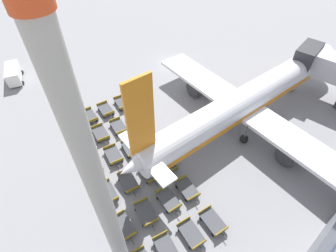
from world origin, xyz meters
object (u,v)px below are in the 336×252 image
Objects in this scene: baggage_dolly_row_mid_a_col_a at (89,116)px; baggage_dolly_row_far_col_c at (149,140)px; baggage_dolly_row_near_col_a at (71,122)px; baggage_dolly_row_mid_b_col_a at (106,110)px; baggage_dolly_row_mid_a_col_b at (101,133)px; baggage_dolly_row_mid_b_col_f at (191,234)px; baggage_dolly_row_near_col_c at (94,164)px; baggage_dolly_row_far_col_b at (135,120)px; baggage_dolly_row_near_col_b at (83,142)px; baggage_dolly_row_mid_a_col_f at (166,249)px; baggage_dolly_row_mid_b_col_d at (149,172)px; baggage_dolly_row_near_col_e at (124,226)px; baggage_dolly_row_mid_b_col_c at (131,148)px; baggage_dolly_row_mid_a_col_c at (113,155)px; baggage_dolly_row_mid_b_col_e at (168,200)px; baggage_dolly_row_far_col_a at (122,103)px; baggage_dolly_row_far_col_e at (187,189)px; airplane at (246,101)px; service_van at (13,74)px; baggage_dolly_row_mid_b_col_b at (119,127)px; baggage_dolly_row_near_col_d at (107,193)px; baggage_dolly_row_far_col_d at (167,163)px; baggage_dolly_row_mid_a_col_e at (146,213)px; baggage_dolly_row_mid_a_col_d at (128,182)px; baggage_dolly_row_far_col_f at (213,221)px; apron_light_mast at (105,210)px.

baggage_dolly_row_far_col_c is at bearing 20.90° from baggage_dolly_row_mid_a_col_a.
baggage_dolly_row_near_col_a and baggage_dolly_row_mid_b_col_a have the same top height.
baggage_dolly_row_mid_a_col_b is 1.00× the size of baggage_dolly_row_mid_b_col_f.
baggage_dolly_row_near_col_c is 8.01m from baggage_dolly_row_far_col_b.
baggage_dolly_row_near_col_b is 1.00× the size of baggage_dolly_row_mid_a_col_b.
baggage_dolly_row_mid_a_col_f is 1.00× the size of baggage_dolly_row_mid_b_col_d.
baggage_dolly_row_mid_b_col_c is (-7.08, 5.91, 0.00)m from baggage_dolly_row_near_col_e.
baggage_dolly_row_mid_a_col_c is at bearing 7.51° from baggage_dolly_row_near_col_a.
baggage_dolly_row_far_col_a is (-15.10, 4.96, 0.00)m from baggage_dolly_row_mid_b_col_e.
baggage_dolly_row_mid_b_col_c is 8.23m from baggage_dolly_row_far_col_e.
airplane reaches higher than baggage_dolly_row_near_col_a.
baggage_dolly_row_mid_b_col_d is 1.00× the size of baggage_dolly_row_mid_b_col_f.
baggage_dolly_row_near_col_e is (30.21, -0.98, -0.71)m from service_van.
service_van is at bearing -157.62° from baggage_dolly_row_far_col_b.
airplane is 19.41m from baggage_dolly_row_near_col_c.
baggage_dolly_row_near_col_a is at bearing -102.18° from baggage_dolly_row_mid_b_col_a.
airplane is 13.23m from baggage_dolly_row_far_col_e.
service_van reaches higher than baggage_dolly_row_mid_b_col_b.
baggage_dolly_row_mid_a_col_c is (3.86, -0.68, 0.00)m from baggage_dolly_row_mid_a_col_b.
baggage_dolly_row_mid_a_col_f is 20.16m from baggage_dolly_row_far_col_a.
airplane reaches higher than baggage_dolly_row_near_col_d.
baggage_dolly_row_mid_b_col_a is 12.04m from baggage_dolly_row_far_col_d.
baggage_dolly_row_mid_b_col_f is (4.21, 1.79, 0.00)m from baggage_dolly_row_mid_a_col_e.
baggage_dolly_row_mid_b_col_a is at bearing 158.97° from baggage_dolly_row_mid_a_col_d.
baggage_dolly_row_mid_b_col_f is 4.54m from baggage_dolly_row_far_col_e.
baggage_dolly_row_mid_b_col_f is at bearing -9.54° from baggage_dolly_row_mid_b_col_a.
baggage_dolly_row_mid_b_col_b is at bearing 147.89° from baggage_dolly_row_near_col_e.
baggage_dolly_row_near_col_d is at bearing -40.58° from baggage_dolly_row_mid_a_col_c.
baggage_dolly_row_mid_a_col_b is 4.66m from baggage_dolly_row_far_col_b.
baggage_dolly_row_near_col_c is at bearing -100.60° from baggage_dolly_row_far_col_c.
baggage_dolly_row_far_col_e is at bearing 40.53° from baggage_dolly_row_mid_a_col_d.
baggage_dolly_row_near_col_c is at bearing -160.19° from baggage_dolly_row_mid_a_col_d.
airplane is at bearing 116.98° from baggage_dolly_row_far_col_f.
baggage_dolly_row_far_col_d is 3.79m from baggage_dolly_row_far_col_e.
baggage_dolly_row_mid_a_col_d is at bearing 148.83° from apron_light_mast.
baggage_dolly_row_mid_b_col_d is at bearing -21.09° from baggage_dolly_row_far_col_a.
baggage_dolly_row_mid_a_col_c is at bearing -168.52° from baggage_dolly_row_far_col_f.
baggage_dolly_row_near_col_e and baggage_dolly_row_mid_a_col_b have the same top height.
baggage_dolly_row_mid_b_col_d is at bearing 171.13° from baggage_dolly_row_mid_b_col_e.
baggage_dolly_row_mid_a_col_f is (7.64, -1.46, 0.00)m from baggage_dolly_row_mid_a_col_d.
baggage_dolly_row_mid_b_col_d is 2.22m from baggage_dolly_row_far_col_d.
baggage_dolly_row_far_col_a is (0.65, 4.67, 0.00)m from baggage_dolly_row_mid_a_col_a.
baggage_dolly_row_mid_a_col_e is (0.34, 2.33, 0.00)m from baggage_dolly_row_near_col_e.
service_van is 15.74m from baggage_dolly_row_mid_a_col_a.
airplane reaches higher than baggage_dolly_row_mid_b_col_f.
baggage_dolly_row_near_col_a is 1.00× the size of baggage_dolly_row_far_col_c.
apron_light_mast is at bearing -64.25° from baggage_dolly_row_far_col_e.
baggage_dolly_row_far_col_d is at bearing 49.22° from baggage_dolly_row_near_col_c.
baggage_dolly_row_near_col_d is at bearing -70.27° from baggage_dolly_row_far_col_c.
baggage_dolly_row_mid_b_col_d is at bearing 5.81° from baggage_dolly_row_mid_a_col_b.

